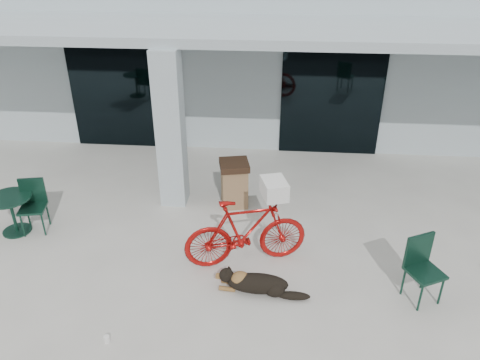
# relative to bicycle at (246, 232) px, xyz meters

# --- Properties ---
(ground) EXTENTS (80.00, 80.00, 0.00)m
(ground) POSITION_rel_bicycle_xyz_m (-0.10, -0.40, -0.61)
(ground) COLOR beige
(ground) RESTS_ON ground
(building) EXTENTS (22.00, 7.00, 4.50)m
(building) POSITION_rel_bicycle_xyz_m (-0.10, 8.10, 1.64)
(building) COLOR #9EACB3
(building) RESTS_ON ground
(storefront_glass_left) EXTENTS (2.80, 0.06, 2.70)m
(storefront_glass_left) POSITION_rel_bicycle_xyz_m (-3.30, 4.58, 0.74)
(storefront_glass_left) COLOR black
(storefront_glass_left) RESTS_ON ground
(storefront_glass_right) EXTENTS (2.40, 0.06, 2.70)m
(storefront_glass_right) POSITION_rel_bicycle_xyz_m (1.70, 4.58, 0.74)
(storefront_glass_right) COLOR black
(storefront_glass_right) RESTS_ON ground
(column) EXTENTS (0.50, 0.50, 3.12)m
(column) POSITION_rel_bicycle_xyz_m (-1.60, 1.90, 0.95)
(column) COLOR #9EACB3
(column) RESTS_ON ground
(overhang) EXTENTS (22.00, 2.80, 0.18)m
(overhang) POSITION_rel_bicycle_xyz_m (-0.10, 3.20, 2.60)
(overhang) COLOR #9EACB3
(overhang) RESTS_ON column
(bicycle) EXTENTS (2.12, 1.14, 1.23)m
(bicycle) POSITION_rel_bicycle_xyz_m (0.00, 0.00, 0.00)
(bicycle) COLOR #A50F0D
(bicycle) RESTS_ON ground
(laundry_basket) EXTENTS (0.48, 0.57, 0.29)m
(laundry_basket) POSITION_rel_bicycle_xyz_m (0.43, 0.13, 0.76)
(laundry_basket) COLOR white
(laundry_basket) RESTS_ON bicycle
(dog) EXTENTS (1.12, 0.47, 0.36)m
(dog) POSITION_rel_bicycle_xyz_m (0.24, -0.72, -0.43)
(dog) COLOR black
(dog) RESTS_ON ground
(cup_near_dog) EXTENTS (0.10, 0.10, 0.10)m
(cup_near_dog) POSITION_rel_bicycle_xyz_m (-1.75, -1.90, -0.56)
(cup_near_dog) COLOR white
(cup_near_dog) RESTS_ON ground
(cafe_table_near) EXTENTS (0.97, 0.97, 0.74)m
(cafe_table_near) POSITION_rel_bicycle_xyz_m (-4.31, 0.53, -0.24)
(cafe_table_near) COLOR #133629
(cafe_table_near) RESTS_ON ground
(cafe_chair_near) EXTENTS (0.54, 0.57, 0.99)m
(cafe_chair_near) POSITION_rel_bicycle_xyz_m (-3.94, 0.60, -0.12)
(cafe_chair_near) COLOR #133629
(cafe_chair_near) RESTS_ON ground
(cafe_chair_far_a) EXTENTS (0.65, 0.67, 1.04)m
(cafe_chair_far_a) POSITION_rel_bicycle_xyz_m (2.70, -0.67, -0.09)
(cafe_chair_far_a) COLOR #133629
(cafe_chair_far_a) RESTS_ON ground
(trash_receptacle) EXTENTS (0.66, 0.66, 0.96)m
(trash_receptacle) POSITION_rel_bicycle_xyz_m (-0.37, 1.86, -0.14)
(trash_receptacle) COLOR olive
(trash_receptacle) RESTS_ON ground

